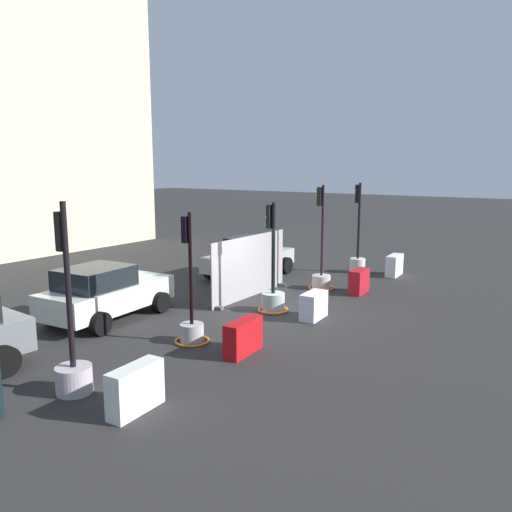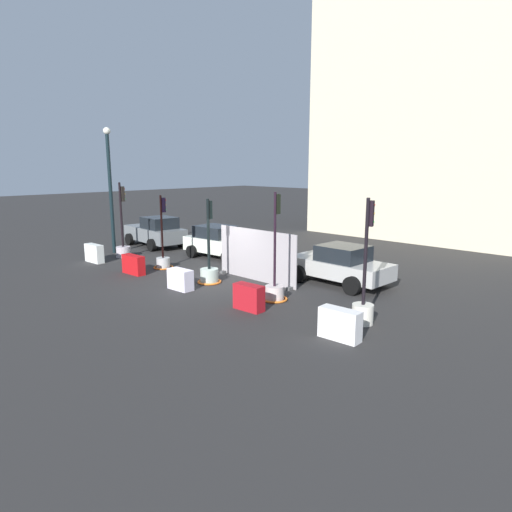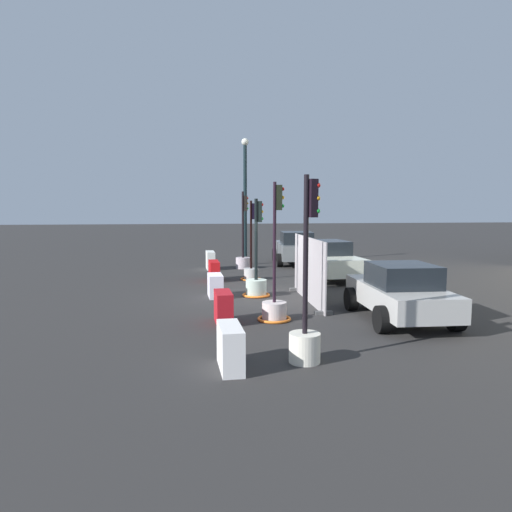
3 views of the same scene
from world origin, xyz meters
The scene contains 14 objects.
ground_plane centered at (0.00, 0.00, 0.00)m, with size 120.00×120.00×0.00m, color #2A2928.
traffic_light_0 centered at (-6.95, 0.21, 0.67)m, with size 0.69×0.69×3.69m.
traffic_light_1 centered at (-3.49, 0.22, 0.55)m, with size 0.88×0.88×3.23m.
traffic_light_2 centered at (-0.04, 0.01, 0.49)m, with size 0.93×0.93×3.26m.
traffic_light_3 centered at (3.30, 0.09, 0.52)m, with size 0.90×0.90×3.65m.
traffic_light_4 centered at (6.68, 0.14, 0.70)m, with size 0.62×0.62×3.63m.
construction_barrier_0 centered at (-6.83, -1.36, 0.43)m, with size 1.15×0.43×0.85m.
construction_barrier_1 centered at (-3.43, -1.30, 0.40)m, with size 1.18×0.44×0.80m.
construction_barrier_2 centered at (-0.05, -1.37, 0.38)m, with size 1.02×0.51×0.76m.
construction_barrier_3 centered at (3.44, -1.28, 0.41)m, with size 1.04×0.46×0.83m.
construction_barrier_4 centered at (6.88, -1.33, 0.41)m, with size 1.14×0.47×0.83m.
car_white_van centered at (-3.38, 3.51, 0.78)m, with size 3.99×2.31×1.56m.
car_silver_hatchback centered at (3.68, 3.40, 0.76)m, with size 4.01×2.20×1.52m.
site_fence_panel centered at (1.00, 1.55, 0.98)m, with size 4.10×0.50×2.04m.
Camera 1 is at (-12.77, -7.91, 4.34)m, focal length 36.23 mm.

